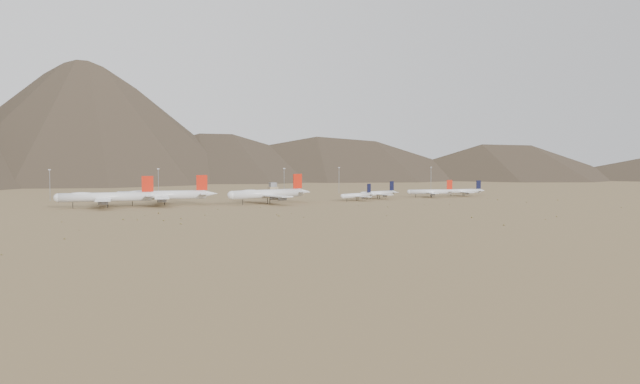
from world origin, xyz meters
name	(u,v)px	position (x,y,z in m)	size (l,w,h in m)	color
ground	(289,205)	(0.00, 0.00, 0.00)	(3000.00, 3000.00, 0.00)	#9A7D4F
mountain_ridge	(131,102)	(0.00, 900.00, 150.00)	(4400.00, 1000.00, 300.00)	#4B3E2D
widebody_west	(106,197)	(-125.08, 31.03, 7.59)	(74.00, 57.34, 22.02)	white
widebody_centre	(163,195)	(-84.40, 38.39, 7.60)	(73.92, 57.51, 22.05)	white
widebody_east	(268,194)	(-8.97, 21.76, 7.67)	(73.31, 57.85, 22.25)	white
narrowbody_a	(357,195)	(69.02, 23.88, 4.36)	(38.57, 28.95, 13.43)	white
narrowbody_b	(379,193)	(95.64, 35.84, 4.77)	(43.31, 32.12, 14.71)	white
narrowbody_c	(432,192)	(148.62, 35.36, 4.95)	(45.11, 33.35, 15.24)	white
narrowbody_d	(464,191)	(185.28, 37.75, 4.60)	(43.00, 30.98, 14.19)	white
control_tower	(273,190)	(30.00, 120.00, 5.32)	(8.00, 8.00, 12.00)	tan
mast_far_west	(50,183)	(-160.62, 124.09, 14.20)	(2.00, 0.60, 25.70)	gray
mast_west	(158,182)	(-73.56, 126.36, 14.20)	(2.00, 0.60, 25.70)	gray
mast_centre	(284,181)	(34.94, 103.26, 14.20)	(2.00, 0.60, 25.70)	gray
mast_east	(339,179)	(104.40, 132.89, 14.20)	(2.00, 0.60, 25.70)	gray
mast_far_east	(431,178)	(202.11, 116.16, 14.20)	(2.00, 0.60, 25.70)	gray
desert_scrub	(358,213)	(14.52, -82.25, 0.33)	(438.04, 183.12, 0.91)	olive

